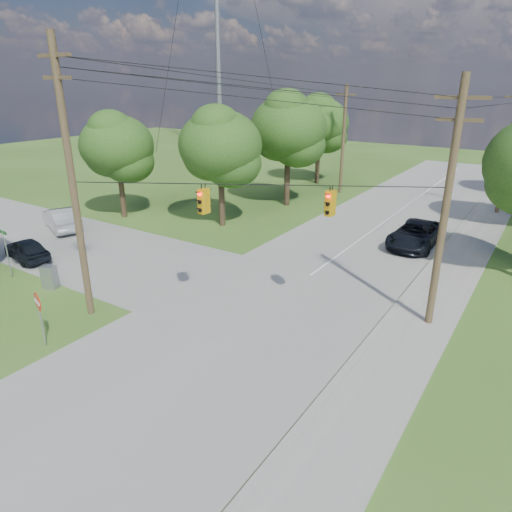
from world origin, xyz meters
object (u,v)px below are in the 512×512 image
Objects in this scene: car_main_north at (416,234)px; do_not_enter_sign at (39,307)px; car_cross_dark at (27,249)px; pole_north_e at (509,150)px; car_cross_silver at (62,219)px; pole_sw at (72,181)px; pole_ne at (446,205)px; pole_north_w at (343,139)px; control_cabinet at (50,277)px.

do_not_enter_sign reaches higher than car_main_north.
car_cross_dark is at bearing 168.15° from do_not_enter_sign.
car_cross_silver is (-25.95, -22.37, -4.28)m from pole_north_e.
pole_sw is 32.55m from pole_north_e.
car_cross_dark is at bearing -166.65° from pole_ne.
pole_ne is 1.05× the size of pole_north_e.
car_cross_dark is (-22.34, -5.30, -4.76)m from pole_ne.
pole_north_w is at bearing 122.29° from pole_ne.
pole_ne reaches higher than do_not_enter_sign.
pole_north_e is at bearing 90.00° from pole_ne.
pole_north_e is 34.53m from car_cross_silver.
car_cross_dark is 3.11× the size of control_cabinet.
pole_north_e is 13.90m from pole_north_w.
car_main_north is 4.52× the size of control_cabinet.
do_not_enter_sign is (13.25, -10.10, 0.89)m from car_cross_silver.
car_cross_dark is at bearing 165.42° from pole_sw.
car_cross_dark reaches higher than control_cabinet.
car_cross_silver is (-25.95, -0.37, -4.62)m from pole_ne.
car_cross_dark is at bearing -107.18° from pole_north_w.
pole_north_w reaches higher than do_not_enter_sign.
pole_ne is at bearing 1.85° from control_cabinet.
pole_north_w is (-0.40, 29.60, -1.10)m from pole_sw.
do_not_enter_sign is at bearing 74.32° from car_cross_silver.
pole_north_e is at bearing 152.40° from car_cross_silver.
pole_north_e reaches higher than do_not_enter_sign.
car_main_north is 2.40× the size of do_not_enter_sign.
pole_ne is 1.05× the size of pole_north_w.
do_not_enter_sign is at bearing -140.48° from pole_ne.
pole_sw reaches higher than pole_ne.
car_cross_dark is (-8.44, -27.30, -4.43)m from pole_north_w.
car_cross_silver reaches higher than car_cross_dark.
pole_north_w is 28.92m from car_cross_dark.
car_cross_silver is 3.91× the size of control_cabinet.
pole_north_w reaches higher than control_cabinet.
pole_sw is 1.20× the size of pole_north_e.
pole_north_e is at bearing 38.94° from control_cabinet.
do_not_enter_sign is (1.21, -32.47, -3.39)m from pole_north_w.
pole_north_w is 2.54× the size of car_cross_dark.
do_not_enter_sign is (4.80, -3.47, 1.11)m from control_cabinet.
car_cross_silver is 2.08× the size of do_not_enter_sign.
pole_ne is 26.03m from pole_north_w.
car_cross_dark is 11.00m from do_not_enter_sign.
car_cross_silver is (-3.61, 4.93, 0.15)m from car_cross_dark.
pole_north_e is 1.75× the size of car_main_north.
pole_sw is 21.19m from car_main_north.
car_cross_silver is (-12.45, 7.23, -5.38)m from pole_sw.
pole_sw is at bearing 85.99° from car_cross_dark.
car_cross_silver is 0.87× the size of car_main_north.
pole_north_e reaches higher than control_cabinet.
car_cross_dark is 6.11m from car_cross_silver.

